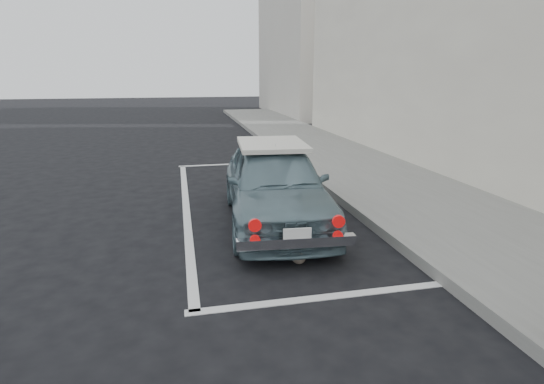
{
  "coord_description": "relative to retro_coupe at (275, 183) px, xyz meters",
  "views": [
    {
      "loc": [
        -0.95,
        -4.28,
        2.27
      ],
      "look_at": [
        0.22,
        1.04,
        0.75
      ],
      "focal_mm": 28.0,
      "sensor_mm": 36.0,
      "label": 1
    }
  ],
  "objects": [
    {
      "name": "pline_front",
      "position": [
        0.03,
        4.57,
        -0.63
      ],
      "size": [
        3.0,
        0.12,
        0.01
      ],
      "primitive_type": "cube",
      "color": "silver",
      "rests_on": "ground"
    },
    {
      "name": "sidewalk",
      "position": [
        2.73,
        0.07,
        -0.56
      ],
      "size": [
        2.8,
        40.0,
        0.15
      ],
      "primitive_type": "cube",
      "color": "slate",
      "rests_on": "ground"
    },
    {
      "name": "building_far",
      "position": [
        5.88,
        18.07,
        3.37
      ],
      "size": [
        3.5,
        10.0,
        8.0
      ],
      "primitive_type": "cube",
      "color": "beige",
      "rests_on": "ground"
    },
    {
      "name": "shop_building",
      "position": [
        5.86,
        2.07,
        2.85
      ],
      "size": [
        3.5,
        18.0,
        7.0
      ],
      "color": "beige",
      "rests_on": "ground"
    },
    {
      "name": "ground",
      "position": [
        -0.47,
        -1.93,
        -0.63
      ],
      "size": [
        80.0,
        80.0,
        0.0
      ],
      "primitive_type": "plane",
      "color": "black",
      "rests_on": "ground"
    },
    {
      "name": "cat",
      "position": [
        -0.05,
        -1.56,
        -0.53
      ],
      "size": [
        0.21,
        0.42,
        0.23
      ],
      "rotation": [
        0.0,
        0.0,
        -0.07
      ],
      "color": "#746859",
      "rests_on": "ground"
    },
    {
      "name": "pline_rear",
      "position": [
        0.03,
        -2.43,
        -0.63
      ],
      "size": [
        3.0,
        0.12,
        0.01
      ],
      "primitive_type": "cube",
      "color": "silver",
      "rests_on": "ground"
    },
    {
      "name": "pline_side",
      "position": [
        -1.37,
        1.07,
        -0.63
      ],
      "size": [
        0.12,
        7.0,
        0.01
      ],
      "primitive_type": "cube",
      "color": "silver",
      "rests_on": "ground"
    },
    {
      "name": "retro_coupe",
      "position": [
        0.0,
        0.0,
        0.0
      ],
      "size": [
        1.78,
        3.79,
        1.25
      ],
      "rotation": [
        0.0,
        0.0,
        -0.08
      ],
      "color": "slate",
      "rests_on": "ground"
    }
  ]
}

